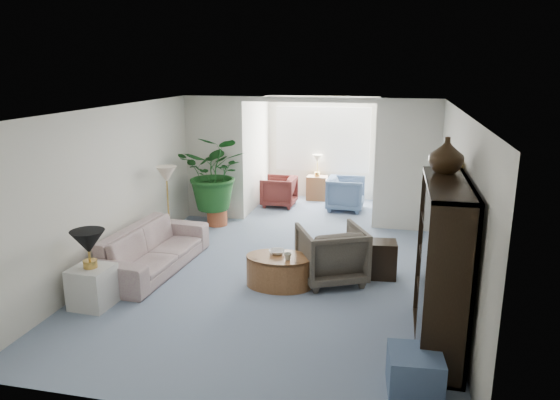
% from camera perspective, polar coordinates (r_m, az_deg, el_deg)
% --- Properties ---
extents(floor, '(6.00, 6.00, 0.00)m').
position_cam_1_polar(floor, '(7.64, -0.99, -9.13)').
color(floor, '#8193AA').
rests_on(floor, ground).
extents(sunroom_floor, '(2.60, 2.60, 0.00)m').
position_cam_1_polar(sunroom_floor, '(11.44, 3.82, -1.00)').
color(sunroom_floor, '#8193AA').
rests_on(sunroom_floor, ground).
extents(back_pier_left, '(1.20, 0.12, 2.50)m').
position_cam_1_polar(back_pier_left, '(10.58, -7.26, 4.57)').
color(back_pier_left, silver).
rests_on(back_pier_left, ground).
extents(back_pier_right, '(1.20, 0.12, 2.50)m').
position_cam_1_polar(back_pier_right, '(9.97, 13.82, 3.64)').
color(back_pier_right, silver).
rests_on(back_pier_right, ground).
extents(back_header, '(2.60, 0.12, 0.10)m').
position_cam_1_polar(back_header, '(9.95, 3.06, 11.00)').
color(back_header, silver).
rests_on(back_header, back_pier_left).
extents(window_pane, '(2.20, 0.02, 1.50)m').
position_cam_1_polar(window_pane, '(12.21, 4.71, 6.69)').
color(window_pane, white).
extents(window_blinds, '(2.20, 0.02, 1.50)m').
position_cam_1_polar(window_blinds, '(12.18, 4.69, 6.67)').
color(window_blinds, white).
extents(framed_picture, '(0.04, 0.50, 0.40)m').
position_cam_1_polar(framed_picture, '(6.88, 19.08, 2.27)').
color(framed_picture, beige).
extents(sofa, '(1.02, 2.33, 0.67)m').
position_cam_1_polar(sofa, '(8.25, -13.87, -5.25)').
color(sofa, '#B5AC99').
rests_on(sofa, ground).
extents(end_table, '(0.52, 0.52, 0.54)m').
position_cam_1_polar(end_table, '(7.28, -19.99, -8.99)').
color(end_table, silver).
rests_on(end_table, ground).
extents(table_lamp, '(0.44, 0.44, 0.30)m').
position_cam_1_polar(table_lamp, '(7.06, -20.43, -4.36)').
color(table_lamp, black).
rests_on(table_lamp, end_table).
extents(floor_lamp, '(0.36, 0.36, 0.28)m').
position_cam_1_polar(floor_lamp, '(9.17, -12.43, 2.79)').
color(floor_lamp, beige).
rests_on(floor_lamp, ground).
extents(coffee_table, '(1.12, 1.12, 0.45)m').
position_cam_1_polar(coffee_table, '(7.46, -0.12, -7.87)').
color(coffee_table, brown).
rests_on(coffee_table, ground).
extents(coffee_bowl, '(0.27, 0.27, 0.06)m').
position_cam_1_polar(coffee_bowl, '(7.47, -0.33, -5.75)').
color(coffee_bowl, silver).
rests_on(coffee_bowl, coffee_table).
extents(coffee_cup, '(0.12, 0.12, 0.10)m').
position_cam_1_polar(coffee_cup, '(7.24, 0.87, -6.26)').
color(coffee_cup, beige).
rests_on(coffee_cup, coffee_table).
extents(wingback_chair, '(1.19, 1.20, 0.83)m').
position_cam_1_polar(wingback_chair, '(7.60, 5.68, -5.95)').
color(wingback_chair, '#5D5649').
rests_on(wingback_chair, ground).
extents(side_table_dark, '(0.50, 0.41, 0.56)m').
position_cam_1_polar(side_table_dark, '(7.89, 11.01, -6.44)').
color(side_table_dark, black).
rests_on(side_table_dark, ground).
extents(entertainment_cabinet, '(0.46, 1.71, 1.90)m').
position_cam_1_polar(entertainment_cabinet, '(5.95, 17.44, -7.06)').
color(entertainment_cabinet, black).
rests_on(entertainment_cabinet, ground).
extents(cabinet_urn, '(0.39, 0.39, 0.41)m').
position_cam_1_polar(cabinet_urn, '(6.13, 17.90, 4.74)').
color(cabinet_urn, black).
rests_on(cabinet_urn, entertainment_cabinet).
extents(ottoman, '(0.55, 0.55, 0.41)m').
position_cam_1_polar(ottoman, '(5.43, 14.64, -17.87)').
color(ottoman, slate).
rests_on(ottoman, ground).
extents(plant_pot, '(0.40, 0.40, 0.32)m').
position_cam_1_polar(plant_pot, '(10.33, -6.95, -1.88)').
color(plant_pot, '#B05633').
rests_on(plant_pot, ground).
extents(house_plant, '(1.33, 1.15, 1.47)m').
position_cam_1_polar(house_plant, '(10.12, -7.11, 3.00)').
color(house_plant, '#1B4F1D').
rests_on(house_plant, plant_pot).
extents(sunroom_chair_blue, '(0.81, 0.79, 0.72)m').
position_cam_1_polar(sunroom_chair_blue, '(11.37, 7.28, 0.70)').
color(sunroom_chair_blue, slate).
rests_on(sunroom_chair_blue, ground).
extents(sunroom_chair_maroon, '(0.75, 0.73, 0.67)m').
position_cam_1_polar(sunroom_chair_maroon, '(11.60, -0.12, 0.96)').
color(sunroom_chair_maroon, '#5C201F').
rests_on(sunroom_chair_maroon, ground).
extents(sunroom_table, '(0.47, 0.37, 0.56)m').
position_cam_1_polar(sunroom_table, '(12.20, 4.10, 1.35)').
color(sunroom_table, brown).
rests_on(sunroom_table, ground).
extents(shelf_clutter, '(0.30, 1.13, 1.06)m').
position_cam_1_polar(shelf_clutter, '(5.91, 17.00, -6.89)').
color(shelf_clutter, '#3C3937').
rests_on(shelf_clutter, entertainment_cabinet).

